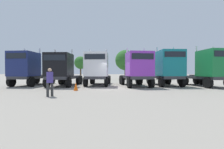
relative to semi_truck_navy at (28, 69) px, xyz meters
The scene contains 12 objects.
ground 10.09m from the semi_truck_navy, 10.30° to the right, with size 200.00×200.00×0.00m, color gray.
semi_truck_navy is the anchor object (origin of this frame).
semi_truck_black 4.13m from the semi_truck_navy, ahead, with size 2.63×6.22×4.06m.
semi_truck_white 7.81m from the semi_truck_navy, ahead, with size 2.57×6.08×4.24m.
semi_truck_purple 12.17m from the semi_truck_navy, ahead, with size 3.45×6.47×4.15m.
semi_truck_teal 15.62m from the semi_truck_navy, ahead, with size 3.05×6.11×4.44m.
semi_truck_green 19.67m from the semi_truck_navy, ahead, with size 3.34×6.50×4.36m.
visitor_with_camera 9.32m from the semi_truck_navy, 50.47° to the right, with size 0.57×0.57×1.80m.
traffic_cone_mid 7.95m from the semi_truck_navy, 31.21° to the right, with size 0.36×0.36×0.69m, color #F2590C.
oak_far_left 19.44m from the semi_truck_navy, 87.04° to the left, with size 3.02×3.02×5.32m.
oak_far_centre 19.75m from the semi_truck_navy, 54.06° to the left, with size 4.29×4.29×6.26m.
oak_far_right 25.03m from the semi_truck_navy, 42.27° to the left, with size 3.82×3.82×6.00m.
Camera 1 is at (0.57, -14.75, 1.54)m, focal length 24.35 mm.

